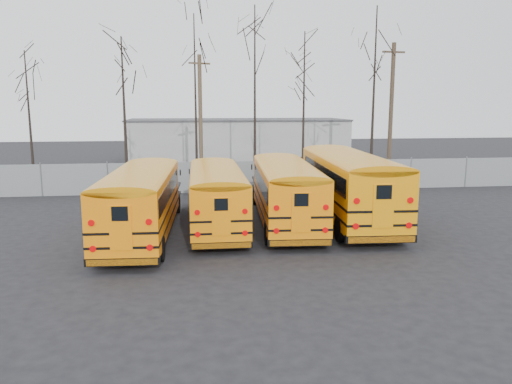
{
  "coord_description": "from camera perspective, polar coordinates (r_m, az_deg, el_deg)",
  "views": [
    {
      "loc": [
        -2.68,
        -19.94,
        5.65
      ],
      "look_at": [
        0.23,
        2.81,
        1.6
      ],
      "focal_mm": 35.0,
      "sensor_mm": 36.0,
      "label": 1
    }
  ],
  "objects": [
    {
      "name": "utility_pole_right",
      "position": [
        38.93,
        15.18,
        8.97
      ],
      "size": [
        1.79,
        0.37,
        10.07
      ],
      "rotation": [
        0.0,
        0.0,
        0.13
      ],
      "color": "#443526",
      "rests_on": "ground"
    },
    {
      "name": "tree_0",
      "position": [
        36.39,
        -24.45,
        7.38
      ],
      "size": [
        0.26,
        0.26,
        9.08
      ],
      "primitive_type": "cone",
      "color": "black",
      "rests_on": "ground"
    },
    {
      "name": "tree_4",
      "position": [
        35.58,
        5.46,
        9.38
      ],
      "size": [
        0.26,
        0.26,
        10.56
      ],
      "primitive_type": "cone",
      "color": "black",
      "rests_on": "ground"
    },
    {
      "name": "tree_1",
      "position": [
        34.54,
        -14.8,
        8.58
      ],
      "size": [
        0.26,
        0.26,
        9.97
      ],
      "primitive_type": "cone",
      "color": "black",
      "rests_on": "ground"
    },
    {
      "name": "tree_3",
      "position": [
        37.82,
        -0.13,
        11.11
      ],
      "size": [
        0.26,
        0.26,
        12.75
      ],
      "primitive_type": "cone",
      "color": "black",
      "rests_on": "ground"
    },
    {
      "name": "utility_pole_left",
      "position": [
        36.42,
        -6.37,
        8.41
      ],
      "size": [
        1.54,
        0.73,
        9.09
      ],
      "rotation": [
        0.0,
        0.0,
        0.39
      ],
      "color": "brown",
      "rests_on": "ground"
    },
    {
      "name": "tree_5",
      "position": [
        37.83,
        13.29,
        10.67
      ],
      "size": [
        0.26,
        0.26,
        12.52
      ],
      "primitive_type": "cone",
      "color": "black",
      "rests_on": "ground"
    },
    {
      "name": "ground",
      "position": [
        20.89,
        0.35,
        -5.67
      ],
      "size": [
        120.0,
        120.0,
        0.0
      ],
      "primitive_type": "plane",
      "color": "black",
      "rests_on": "ground"
    },
    {
      "name": "bus_d",
      "position": [
        24.69,
        10.42,
        1.33
      ],
      "size": [
        3.44,
        12.29,
        3.4
      ],
      "rotation": [
        0.0,
        0.0,
        -0.05
      ],
      "color": "black",
      "rests_on": "ground"
    },
    {
      "name": "fence",
      "position": [
        32.38,
        -2.47,
        1.75
      ],
      "size": [
        40.0,
        0.04,
        2.0
      ],
      "primitive_type": "cube",
      "color": "gray",
      "rests_on": "ground"
    },
    {
      "name": "bus_b",
      "position": [
        22.99,
        -4.57,
        0.05
      ],
      "size": [
        2.45,
        10.31,
        2.88
      ],
      "rotation": [
        0.0,
        0.0,
        -0.01
      ],
      "color": "black",
      "rests_on": "ground"
    },
    {
      "name": "bus_a",
      "position": [
        21.69,
        -12.95,
        -0.52
      ],
      "size": [
        3.0,
        10.96,
        3.04
      ],
      "rotation": [
        0.0,
        0.0,
        -0.05
      ],
      "color": "black",
      "rests_on": "ground"
    },
    {
      "name": "tree_2",
      "position": [
        36.43,
        -6.93,
        10.38
      ],
      "size": [
        0.26,
        0.26,
        11.86
      ],
      "primitive_type": "cone",
      "color": "black",
      "rests_on": "ground"
    },
    {
      "name": "bus_c",
      "position": [
        23.52,
        3.39,
        0.54
      ],
      "size": [
        3.18,
        11.03,
        3.05
      ],
      "rotation": [
        0.0,
        0.0,
        -0.06
      ],
      "color": "black",
      "rests_on": "ground"
    },
    {
      "name": "distant_building",
      "position": [
        52.27,
        -2.15,
        6.01
      ],
      "size": [
        22.0,
        8.0,
        4.0
      ],
      "primitive_type": "cube",
      "color": "#B0B0AB",
      "rests_on": "ground"
    }
  ]
}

